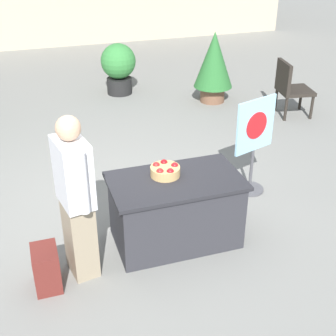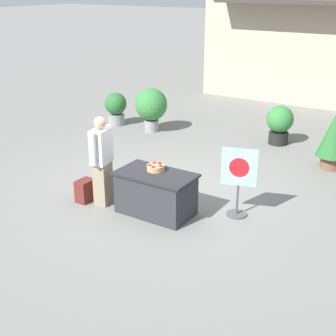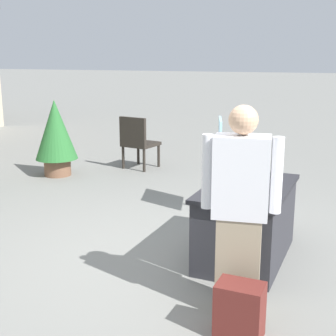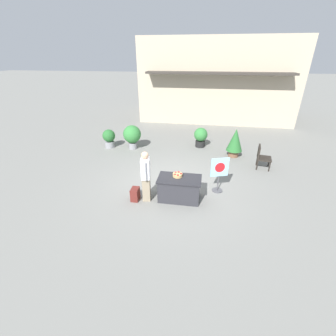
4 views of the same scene
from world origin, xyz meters
name	(u,v)px [view 1 (image 1 of 4)]	position (x,y,z in m)	size (l,w,h in m)	color
ground_plane	(127,206)	(0.00, 0.00, 0.00)	(120.00, 120.00, 0.00)	slate
display_table	(176,210)	(0.34, -0.80, 0.38)	(1.37, 0.80, 0.76)	#2D2D33
apple_basket	(165,170)	(0.27, -0.69, 0.82)	(0.31, 0.31, 0.13)	tan
person_visitor	(76,199)	(-0.69, -0.99, 0.85)	(0.33, 0.60, 1.66)	gray
backpack	(46,268)	(-1.05, -1.11, 0.21)	(0.24, 0.34, 0.42)	maroon
poster_board	(254,142)	(1.59, -0.11, 0.68)	(0.59, 0.36, 1.25)	#4C4C51
patio_chair	(290,86)	(3.40, 2.00, 0.53)	(0.63, 0.63, 0.96)	#28231E
potted_plant_near_right	(118,66)	(0.84, 4.04, 0.55)	(0.68, 0.68, 0.98)	black
potted_plant_near_left	(214,63)	(2.41, 3.05, 0.73)	(0.72, 0.72, 1.31)	brown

